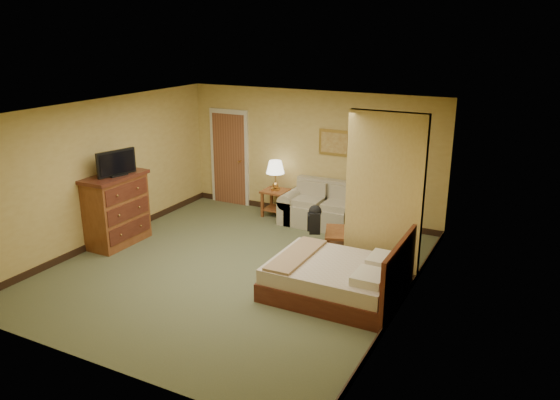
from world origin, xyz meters
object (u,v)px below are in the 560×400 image
Objects in this scene: coffee_table at (346,238)px; bed at (338,278)px; dresser at (116,209)px; loveseat at (325,212)px.

bed is at bearing -74.12° from coffee_table.
dresser is 0.68× the size of bed.
loveseat is 1.56m from coffee_table.
bed is at bearing -1.10° from dresser.
coffee_table is 0.71× the size of dresser.
loveseat is 2.98m from bed.
coffee_table is (0.92, -1.26, 0.04)m from loveseat.
coffee_table is at bearing -53.85° from loveseat.
coffee_table is 1.47m from bed.
loveseat is 1.34× the size of dresser.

